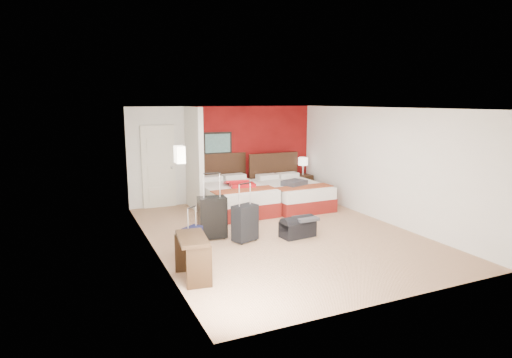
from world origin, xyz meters
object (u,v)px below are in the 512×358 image
bed_right (292,195)px  desk (193,258)px  suitcase_charcoal (245,224)px  red_suitcase_open (239,184)px  table_lamp (303,166)px  suitcase_navy (193,242)px  nightstand (303,185)px  suitcase_black (212,219)px  duffel_bag (298,228)px  bed_left (234,198)px

bed_right → desk: 4.89m
suitcase_charcoal → bed_right: bearing=24.5°
bed_right → red_suitcase_open: 1.45m
red_suitcase_open → table_lamp: bearing=29.5°
red_suitcase_open → suitcase_navy: (-1.86, -2.43, -0.44)m
table_lamp → desk: 6.16m
nightstand → table_lamp: size_ratio=1.25×
bed_right → suitcase_black: bearing=-149.2°
duffel_bag → bed_left: bearing=93.9°
suitcase_black → nightstand: bearing=41.8°
bed_right → duffel_bag: size_ratio=2.96×
suitcase_charcoal → suitcase_black: bearing=120.9°
bed_left → suitcase_navy: size_ratio=4.46×
table_lamp → duffel_bag: table_lamp is taller
bed_left → duffel_bag: (0.40, -2.41, -0.14)m
desk → red_suitcase_open: bearing=65.7°
duffel_bag → desk: 2.70m
suitcase_black → desk: size_ratio=0.98×
suitcase_black → suitcase_navy: suitcase_black is taller
bed_right → red_suitcase_open: size_ratio=2.56×
table_lamp → suitcase_black: size_ratio=0.61×
red_suitcase_open → nightstand: bearing=29.5°
nightstand → duffel_bag: bearing=-125.2°
bed_left → nightstand: (2.35, 0.74, -0.01)m
bed_right → suitcase_black: suitcase_black is taller
red_suitcase_open → nightstand: size_ratio=1.28×
nightstand → desk: bearing=-139.2°
bed_right → suitcase_navy: (-3.25, -2.36, -0.06)m
suitcase_navy → duffel_bag: size_ratio=0.70×
bed_left → table_lamp: (2.35, 0.74, 0.53)m
suitcase_black → table_lamp: bearing=41.8°
table_lamp → suitcase_navy: 5.29m
desk → suitcase_black: bearing=70.4°
desk → duffel_bag: bearing=32.6°
bed_right → nightstand: (0.85, 0.92, 0.00)m
bed_right → desk: (-3.54, -3.37, 0.04)m
bed_right → table_lamp: (0.85, 0.92, 0.55)m
table_lamp → duffel_bag: 3.76m
bed_left → nightstand: size_ratio=3.45×
desk → suitcase_navy: bearing=81.9°
bed_right → table_lamp: bearing=46.1°
duffel_bag → bed_right: bearing=58.3°
nightstand → suitcase_charcoal: (-3.00, -2.99, 0.04)m
suitcase_navy → red_suitcase_open: bearing=18.7°
suitcase_charcoal → suitcase_navy: size_ratio=1.45×
bed_right → suitcase_charcoal: (-2.15, -2.07, 0.04)m
bed_right → suitcase_black: size_ratio=2.51×
duffel_bag → suitcase_navy: bearing=177.8°
bed_right → suitcase_charcoal: size_ratio=2.93×
suitcase_charcoal → desk: 1.91m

